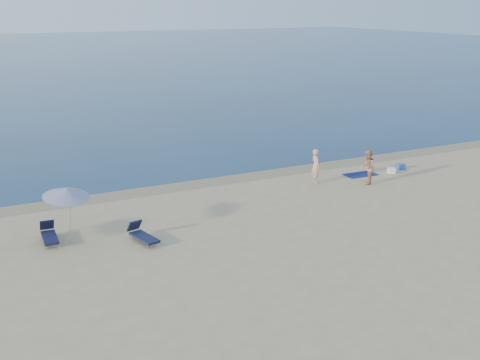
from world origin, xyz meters
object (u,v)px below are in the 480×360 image
person_left (316,166)px  umbrella_near (67,193)px  blue_cooler (401,166)px  person_right (368,167)px

person_left → umbrella_near: size_ratio=0.75×
umbrella_near → blue_cooler: bearing=-16.9°
blue_cooler → umbrella_near: size_ratio=0.18×
person_left → person_right: 2.47m
person_left → umbrella_near: bearing=109.3°
person_left → blue_cooler: (5.41, 0.04, -0.70)m
blue_cooler → umbrella_near: 17.85m
person_left → blue_cooler: bearing=-80.6°
person_left → blue_cooler: size_ratio=4.12×
blue_cooler → person_left: bearing=-173.9°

